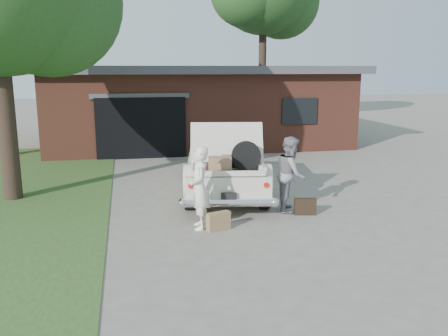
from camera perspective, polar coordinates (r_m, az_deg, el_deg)
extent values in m
plane|color=gray|center=(9.99, 0.71, -6.89)|extent=(90.00, 90.00, 0.00)
cube|color=brown|center=(21.02, -3.45, 7.23)|extent=(12.00, 7.00, 3.00)
cube|color=#4C4C51|center=(20.95, -3.51, 11.73)|extent=(12.80, 7.80, 0.30)
cube|color=black|center=(17.41, -9.94, 4.77)|extent=(3.20, 0.30, 2.20)
cube|color=#4C4C51|center=(17.24, -10.07, 8.54)|extent=(3.50, 0.12, 0.18)
cube|color=black|center=(18.48, 9.07, 6.77)|extent=(1.40, 0.08, 1.00)
cylinder|color=#38281E|center=(12.70, -24.78, 6.10)|extent=(0.44, 0.44, 4.34)
sphere|color=#285824|center=(13.03, -20.44, 18.20)|extent=(3.63, 3.63, 3.63)
cylinder|color=#38281E|center=(19.26, -25.33, 9.29)|extent=(0.44, 0.44, 5.41)
cylinder|color=#38281E|center=(28.22, 4.62, 11.82)|extent=(0.44, 0.44, 6.35)
sphere|color=#285824|center=(29.41, 7.00, 19.31)|extent=(4.35, 4.35, 4.35)
cube|color=beige|center=(12.56, 0.03, -0.04)|extent=(2.67, 5.17, 0.64)
cube|color=beige|center=(12.74, -0.02, 2.73)|extent=(1.93, 2.22, 0.51)
cube|color=black|center=(13.67, -0.17, 3.28)|extent=(1.52, 0.33, 0.43)
cube|color=black|center=(11.82, 0.15, 1.91)|extent=(1.52, 0.33, 0.43)
cylinder|color=black|center=(10.99, -4.16, -3.37)|extent=(0.32, 0.68, 0.65)
cylinder|color=black|center=(11.07, 4.87, -3.28)|extent=(0.32, 0.68, 0.65)
cylinder|color=black|center=(14.25, -3.71, 0.19)|extent=(0.32, 0.68, 0.65)
cylinder|color=black|center=(14.31, 3.25, 0.25)|extent=(0.32, 0.68, 0.65)
cylinder|color=silver|center=(10.17, 0.58, -4.20)|extent=(2.02, 0.51, 0.18)
cylinder|color=#A5140F|center=(10.14, -4.01, -2.10)|extent=(0.13, 0.12, 0.12)
cylinder|color=#A5140F|center=(10.21, 5.10, -2.01)|extent=(0.13, 0.12, 0.12)
cube|color=black|center=(10.11, 0.59, -3.43)|extent=(0.33, 0.08, 0.17)
cube|color=black|center=(10.66, 0.42, -0.34)|extent=(1.69, 1.32, 0.04)
cube|color=beige|center=(10.63, -3.83, 0.14)|extent=(0.24, 1.08, 0.18)
cube|color=beige|center=(10.70, 4.64, 0.21)|extent=(0.24, 1.08, 0.18)
cube|color=beige|center=(10.11, 0.56, -0.67)|extent=(1.56, 0.32, 0.12)
cube|color=beige|center=(10.84, 0.36, 2.69)|extent=(1.72, 0.82, 1.03)
cube|color=#43261C|center=(10.72, -1.38, 0.30)|extent=(0.57, 0.42, 0.17)
cube|color=#9D6E4F|center=(10.35, -0.50, 0.39)|extent=(0.55, 0.41, 0.35)
cube|color=black|center=(10.85, 0.87, 0.48)|extent=(0.65, 0.48, 0.18)
cube|color=olive|center=(10.74, 0.83, 1.23)|extent=(0.47, 0.35, 0.15)
cylinder|color=black|center=(10.56, 2.69, 1.47)|extent=(0.67, 0.27, 0.66)
imported|color=white|center=(9.59, -2.96, -2.40)|extent=(0.44, 0.64, 1.70)
imported|color=gray|center=(10.91, 8.05, -0.69)|extent=(0.87, 0.99, 1.72)
cube|color=#97784D|center=(9.62, -0.66, -6.44)|extent=(0.52, 0.31, 0.38)
cube|color=black|center=(10.78, 9.74, -4.59)|extent=(0.50, 0.24, 0.37)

